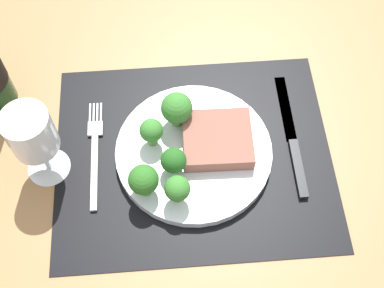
# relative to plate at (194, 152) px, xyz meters

# --- Properties ---
(ground_plane) EXTENTS (1.40, 1.10, 0.03)m
(ground_plane) POSITION_rel_plate_xyz_m (0.00, 0.00, -0.03)
(ground_plane) COLOR #996D42
(placemat) EXTENTS (0.44, 0.36, 0.00)m
(placemat) POSITION_rel_plate_xyz_m (0.00, 0.00, -0.01)
(placemat) COLOR black
(placemat) RESTS_ON ground_plane
(plate) EXTENTS (0.25, 0.25, 0.02)m
(plate) POSITION_rel_plate_xyz_m (0.00, 0.00, 0.00)
(plate) COLOR silver
(plate) RESTS_ON placemat
(steak) EXTENTS (0.11, 0.10, 0.03)m
(steak) POSITION_rel_plate_xyz_m (0.04, 0.01, 0.02)
(steak) COLOR #8C5647
(steak) RESTS_ON plate
(broccoli_back_left) EXTENTS (0.05, 0.05, 0.07)m
(broccoli_back_left) POSITION_rel_plate_xyz_m (-0.02, 0.05, 0.05)
(broccoli_back_left) COLOR #6B994C
(broccoli_back_left) RESTS_ON plate
(broccoli_near_steak) EXTENTS (0.04, 0.04, 0.06)m
(broccoli_near_steak) POSITION_rel_plate_xyz_m (-0.08, -0.06, 0.04)
(broccoli_near_steak) COLOR #5B8942
(broccoli_near_steak) RESTS_ON plate
(broccoli_center) EXTENTS (0.04, 0.04, 0.06)m
(broccoli_center) POSITION_rel_plate_xyz_m (-0.03, -0.08, 0.04)
(broccoli_center) COLOR #5B8942
(broccoli_center) RESTS_ON plate
(broccoli_front_edge) EXTENTS (0.04, 0.04, 0.05)m
(broccoli_front_edge) POSITION_rel_plate_xyz_m (-0.06, 0.02, 0.04)
(broccoli_front_edge) COLOR #5B8942
(broccoli_front_edge) RESTS_ON plate
(broccoli_near_fork) EXTENTS (0.04, 0.04, 0.05)m
(broccoli_near_fork) POSITION_rel_plate_xyz_m (-0.03, -0.03, 0.04)
(broccoli_near_fork) COLOR #6B994C
(broccoli_near_fork) RESTS_ON plate
(fork) EXTENTS (0.02, 0.19, 0.01)m
(fork) POSITION_rel_plate_xyz_m (-0.16, 0.01, -0.01)
(fork) COLOR silver
(fork) RESTS_ON placemat
(knife) EXTENTS (0.02, 0.23, 0.01)m
(knife) POSITION_rel_plate_xyz_m (0.16, 0.01, -0.00)
(knife) COLOR black
(knife) RESTS_ON placemat
(wine_glass) EXTENTS (0.07, 0.07, 0.14)m
(wine_glass) POSITION_rel_plate_xyz_m (-0.23, -0.01, 0.09)
(wine_glass) COLOR silver
(wine_glass) RESTS_ON ground_plane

